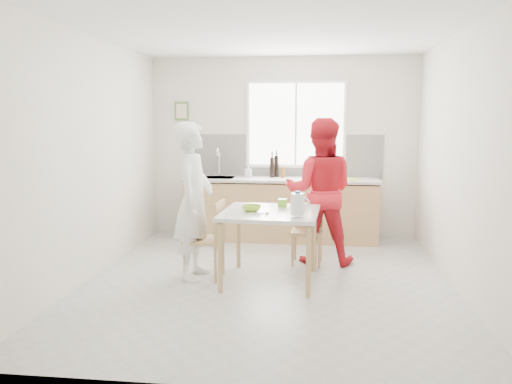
# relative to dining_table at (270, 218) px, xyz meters

# --- Properties ---
(ground) EXTENTS (4.50, 4.50, 0.00)m
(ground) POSITION_rel_dining_table_xyz_m (-0.02, 0.01, -0.71)
(ground) COLOR #B7B7B2
(ground) RESTS_ON ground
(room_shell) EXTENTS (4.50, 4.50, 4.50)m
(room_shell) POSITION_rel_dining_table_xyz_m (-0.02, 0.01, 0.94)
(room_shell) COLOR silver
(room_shell) RESTS_ON ground
(window) EXTENTS (1.50, 0.06, 1.30)m
(window) POSITION_rel_dining_table_xyz_m (0.18, 2.23, 0.99)
(window) COLOR white
(window) RESTS_ON room_shell
(backsplash) EXTENTS (3.00, 0.02, 0.65)m
(backsplash) POSITION_rel_dining_table_xyz_m (-0.02, 2.25, 0.52)
(backsplash) COLOR white
(backsplash) RESTS_ON room_shell
(picture_frame) EXTENTS (0.22, 0.03, 0.28)m
(picture_frame) POSITION_rel_dining_table_xyz_m (-1.57, 2.24, 1.19)
(picture_frame) COLOR #55803A
(picture_frame) RESTS_ON room_shell
(kitchen_counter) EXTENTS (2.84, 0.64, 1.37)m
(kitchen_counter) POSITION_rel_dining_table_xyz_m (-0.02, 1.96, -0.29)
(kitchen_counter) COLOR tan
(kitchen_counter) RESTS_ON ground
(dining_table) EXTENTS (1.08, 1.08, 0.79)m
(dining_table) POSITION_rel_dining_table_xyz_m (0.00, 0.00, 0.00)
(dining_table) COLOR silver
(dining_table) RESTS_ON ground
(chair_left) EXTENTS (0.43, 0.43, 0.88)m
(chair_left) POSITION_rel_dining_table_xyz_m (-0.68, 0.04, -0.23)
(chair_left) COLOR tan
(chair_left) RESTS_ON ground
(chair_far) EXTENTS (0.40, 0.40, 0.82)m
(chair_far) POSITION_rel_dining_table_xyz_m (0.40, 0.79, -0.26)
(chair_far) COLOR tan
(chair_far) RESTS_ON ground
(person_white) EXTENTS (0.45, 0.66, 1.75)m
(person_white) POSITION_rel_dining_table_xyz_m (-0.86, 0.05, 0.17)
(person_white) COLOR white
(person_white) RESTS_ON ground
(person_red) EXTENTS (0.91, 0.73, 1.79)m
(person_red) POSITION_rel_dining_table_xyz_m (0.54, 0.82, 0.19)
(person_red) COLOR red
(person_red) RESTS_ON ground
(bowl_green) EXTENTS (0.22, 0.22, 0.07)m
(bowl_green) POSITION_rel_dining_table_xyz_m (-0.20, -0.04, 0.11)
(bowl_green) COLOR #9AC72E
(bowl_green) RESTS_ON dining_table
(bowl_white) EXTENTS (0.22, 0.22, 0.05)m
(bowl_white) POSITION_rel_dining_table_xyz_m (0.31, 0.23, 0.11)
(bowl_white) COLOR white
(bowl_white) RESTS_ON dining_table
(milk_jug) EXTENTS (0.19, 0.14, 0.25)m
(milk_jug) POSITION_rel_dining_table_xyz_m (0.31, -0.30, 0.21)
(milk_jug) COLOR white
(milk_jug) RESTS_ON dining_table
(green_box) EXTENTS (0.11, 0.11, 0.09)m
(green_box) POSITION_rel_dining_table_xyz_m (0.12, 0.27, 0.13)
(green_box) COLOR #73B62A
(green_box) RESTS_ON dining_table
(spoon) EXTENTS (0.16, 0.06, 0.01)m
(spoon) POSITION_rel_dining_table_xyz_m (-0.09, -0.22, 0.09)
(spoon) COLOR #A5A5AA
(spoon) RESTS_ON dining_table
(cutting_board) EXTENTS (0.40, 0.33, 0.01)m
(cutting_board) POSITION_rel_dining_table_xyz_m (0.93, 1.89, 0.22)
(cutting_board) COLOR #9DC82E
(cutting_board) RESTS_ON kitchen_counter
(wine_bottle_a) EXTENTS (0.07, 0.07, 0.32)m
(wine_bottle_a) POSITION_rel_dining_table_xyz_m (-0.10, 2.13, 0.37)
(wine_bottle_a) COLOR black
(wine_bottle_a) RESTS_ON kitchen_counter
(wine_bottle_b) EXTENTS (0.07, 0.07, 0.30)m
(wine_bottle_b) POSITION_rel_dining_table_xyz_m (-0.16, 2.04, 0.36)
(wine_bottle_b) COLOR black
(wine_bottle_b) RESTS_ON kitchen_counter
(jar_amber) EXTENTS (0.06, 0.06, 0.16)m
(jar_amber) POSITION_rel_dining_table_xyz_m (0.01, 2.02, 0.29)
(jar_amber) COLOR brown
(jar_amber) RESTS_ON kitchen_counter
(soap_bottle) EXTENTS (0.10, 0.10, 0.18)m
(soap_bottle) POSITION_rel_dining_table_xyz_m (-0.51, 2.04, 0.30)
(soap_bottle) COLOR #999999
(soap_bottle) RESTS_ON kitchen_counter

